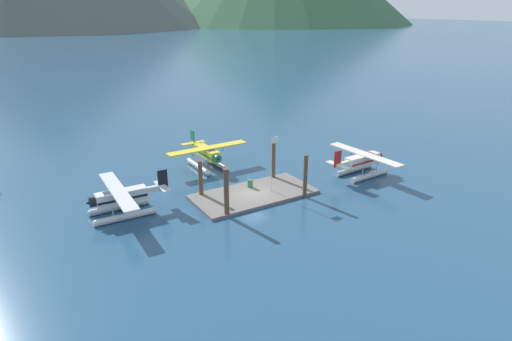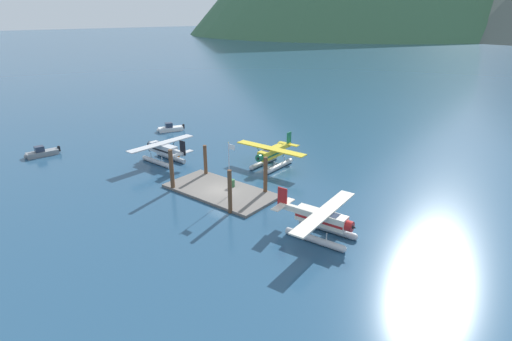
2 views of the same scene
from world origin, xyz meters
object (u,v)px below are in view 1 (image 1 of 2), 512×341
(seaplane_silver_port_fwd, at_px, (122,200))
(seaplane_yellow_bow_centre, at_px, (207,155))
(flagpole, at_px, (272,157))
(fuel_drum, at_px, (250,183))
(mooring_buoy, at_px, (120,202))
(seaplane_cream_stbd_aft, at_px, (362,163))

(seaplane_silver_port_fwd, height_order, seaplane_yellow_bow_centre, same)
(flagpole, height_order, fuel_drum, flagpole)
(flagpole, height_order, seaplane_yellow_bow_centre, flagpole)
(mooring_buoy, bearing_deg, seaplane_cream_stbd_aft, -13.43)
(seaplane_yellow_bow_centre, bearing_deg, seaplane_cream_stbd_aft, -39.87)
(fuel_drum, xyz_separation_m, seaplane_yellow_bow_centre, (-0.91, 8.95, 0.84))
(mooring_buoy, bearing_deg, flagpole, -19.52)
(flagpole, bearing_deg, seaplane_silver_port_fwd, 168.19)
(fuel_drum, height_order, seaplane_cream_stbd_aft, seaplane_cream_stbd_aft)
(flagpole, bearing_deg, seaplane_yellow_bow_centre, 102.58)
(flagpole, relative_size, fuel_drum, 7.01)
(flagpole, bearing_deg, mooring_buoy, 160.48)
(mooring_buoy, height_order, seaplane_silver_port_fwd, seaplane_silver_port_fwd)
(seaplane_silver_port_fwd, bearing_deg, mooring_buoy, 81.42)
(seaplane_yellow_bow_centre, bearing_deg, mooring_buoy, -155.46)
(seaplane_silver_port_fwd, bearing_deg, fuel_drum, -4.77)
(flagpole, relative_size, seaplane_yellow_bow_centre, 0.59)
(mooring_buoy, relative_size, seaplane_silver_port_fwd, 0.08)
(seaplane_yellow_bow_centre, bearing_deg, seaplane_silver_port_fwd, -148.63)
(fuel_drum, distance_m, seaplane_silver_port_fwd, 13.78)
(flagpole, distance_m, mooring_buoy, 16.27)
(flagpole, height_order, seaplane_silver_port_fwd, flagpole)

